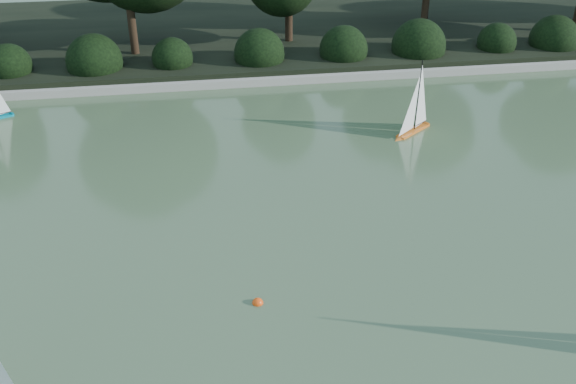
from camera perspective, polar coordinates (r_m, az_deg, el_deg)
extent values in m
plane|color=#384E2F|center=(7.66, 6.27, -14.14)|extent=(80.00, 80.00, 0.00)
cube|color=gray|center=(15.29, -2.25, 9.88)|extent=(40.00, 0.35, 0.18)
cube|color=black|center=(19.06, -3.77, 14.08)|extent=(40.00, 8.00, 0.30)
cylinder|color=black|center=(16.84, -13.61, 13.61)|extent=(0.20, 0.20, 1.66)
cylinder|color=black|center=(17.52, 0.07, 14.36)|extent=(0.20, 0.20, 1.26)
cylinder|color=black|center=(19.13, 12.11, 15.78)|extent=(0.20, 0.20, 1.73)
sphere|color=black|center=(16.52, -24.18, 10.15)|extent=(1.10, 1.10, 1.10)
sphere|color=black|center=(16.11, -17.23, 10.98)|extent=(1.10, 1.10, 1.10)
sphere|color=black|center=(15.94, -9.99, 11.66)|extent=(1.10, 1.10, 1.10)
sphere|color=black|center=(16.02, -2.68, 12.17)|extent=(1.10, 1.10, 1.10)
sphere|color=black|center=(16.35, 4.47, 12.47)|extent=(1.10, 1.10, 1.10)
sphere|color=black|center=(16.91, 11.25, 12.59)|extent=(1.10, 1.10, 1.10)
sphere|color=black|center=(17.68, 17.52, 12.55)|extent=(1.10, 1.10, 1.10)
sphere|color=black|center=(18.63, 23.20, 12.39)|extent=(1.10, 1.10, 1.10)
cube|color=orange|center=(13.03, 11.06, 5.46)|extent=(0.83, 0.70, 0.09)
cone|color=orange|center=(12.62, 9.73, 4.77)|extent=(0.26, 0.26, 0.18)
cylinder|color=orange|center=(13.39, 12.14, 6.03)|extent=(0.15, 0.15, 0.09)
cylinder|color=black|center=(12.78, 11.50, 8.60)|extent=(0.03, 0.03, 1.42)
cylinder|color=black|center=(13.18, 11.70, 6.17)|extent=(0.34, 0.27, 0.01)
cylinder|color=#037D92|center=(14.75, -23.36, 6.43)|extent=(0.12, 0.12, 0.08)
cylinder|color=black|center=(14.69, -24.09, 6.54)|extent=(0.32, 0.17, 0.01)
sphere|color=#FF490D|center=(8.30, -2.71, -9.84)|extent=(0.14, 0.14, 0.14)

